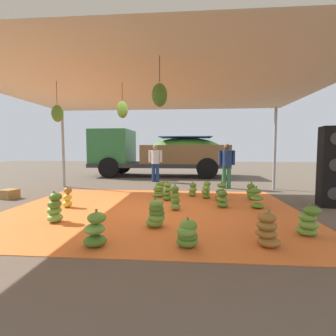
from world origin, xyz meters
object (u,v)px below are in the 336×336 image
Objects in this scene: banana_bunch_1 at (252,192)px; banana_bunch_8 at (206,190)px; banana_bunch_4 at (156,214)px; banana_bunch_11 at (55,208)px; cargo_truck_main at (157,152)px; worker_1 at (227,162)px; crate_0 at (9,194)px; banana_bunch_2 at (95,231)px; banana_bunch_0 at (222,200)px; worker_0 at (155,160)px; banana_bunch_7 at (257,199)px; banana_bunch_13 at (187,234)px; banana_bunch_5 at (308,222)px; banana_bunch_6 at (267,231)px; banana_bunch_3 at (221,193)px; banana_bunch_15 at (168,192)px; banana_bunch_12 at (67,198)px; banana_bunch_14 at (175,199)px; speaker_stack at (330,167)px; banana_bunch_9 at (193,190)px; banana_bunch_10 at (159,190)px.

banana_bunch_8 is (-1.24, 0.06, 0.02)m from banana_bunch_1.
banana_bunch_11 is at bearing 176.01° from banana_bunch_4.
banana_bunch_4 is 8.74m from cargo_truck_main.
crate_0 is (-6.45, -2.43, -0.80)m from worker_1.
banana_bunch_8 is (1.83, 3.65, 0.01)m from banana_bunch_2.
banana_bunch_0 is 5.24m from worker_0.
worker_0 is at bearing 123.01° from banana_bunch_7.
banana_bunch_7 is 3.02m from banana_bunch_13.
cargo_truck_main is at bearing 111.94° from banana_bunch_5.
banana_bunch_4 is 0.99× the size of banana_bunch_8.
banana_bunch_6 is 1.23× the size of crate_0.
banana_bunch_2 is at bearing -42.42° from banana_bunch_11.
banana_bunch_5 is at bearing -64.02° from banana_bunch_8.
banana_bunch_3 is 1.46m from banana_bunch_15.
banana_bunch_5 is 1.03× the size of banana_bunch_12.
cargo_truck_main reaches higher than banana_bunch_11.
worker_0 is at bearing 97.64° from banana_bunch_4.
crate_0 is at bearing 157.15° from banana_bunch_12.
banana_bunch_14 is at bearing -1.88° from banana_bunch_12.
banana_bunch_6 is at bearing -70.12° from worker_0.
banana_bunch_13 is 0.28× the size of worker_1.
banana_bunch_7 is at bearing -169.16° from speaker_stack.
banana_bunch_8 is at bearing 15.20° from banana_bunch_15.
banana_bunch_3 is at bearing 1.66° from crate_0.
banana_bunch_12 is at bearing 178.12° from banana_bunch_14.
banana_bunch_9 is (1.45, 3.97, -0.04)m from banana_bunch_2.
banana_bunch_13 is 0.73× the size of banana_bunch_14.
banana_bunch_1 is at bearing -2.67° from banana_bunch_8.
speaker_stack is at bearing -20.86° from banana_bunch_1.
banana_bunch_6 is 0.89× the size of banana_bunch_11.
banana_bunch_4 is at bearing -112.38° from worker_1.
banana_bunch_11 is 8.58m from cargo_truck_main.
banana_bunch_6 is (2.46, 0.21, -0.00)m from banana_bunch_2.
banana_bunch_7 is 0.98× the size of banana_bunch_15.
worker_0 is 6.49m from speaker_stack.
cargo_truck_main reaches higher than banana_bunch_4.
banana_bunch_14 is at bearing 65.24° from banana_bunch_2.
banana_bunch_8 is at bearing -62.09° from worker_0.
banana_bunch_10 is at bearing 109.31° from banana_bunch_14.
banana_bunch_1 is 0.07× the size of cargo_truck_main.
banana_bunch_11 is (-1.22, 1.12, 0.04)m from banana_bunch_2.
cargo_truck_main is (-1.07, 8.61, 1.02)m from banana_bunch_4.
worker_1 reaches higher than banana_bunch_4.
banana_bunch_6 is at bearing -79.53° from banana_bunch_8.
speaker_stack is at bearing 50.16° from banana_bunch_6.
banana_bunch_4 is 2.38m from banana_bunch_15.
cargo_truck_main is at bearing 107.48° from banana_bunch_9.
banana_bunch_4 is 1.00× the size of banana_bunch_15.
banana_bunch_15 is at bearing -77.71° from worker_0.
banana_bunch_14 is at bearing -115.69° from worker_1.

